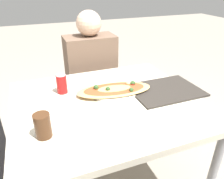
{
  "coord_description": "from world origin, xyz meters",
  "views": [
    {
      "loc": [
        -0.39,
        -1.08,
        1.43
      ],
      "look_at": [
        0.04,
        0.03,
        0.81
      ],
      "focal_mm": 35.0,
      "sensor_mm": 36.0,
      "label": 1
    }
  ],
  "objects_px": {
    "dining_table": "(108,111)",
    "chair_far_seated": "(89,81)",
    "drink_glass": "(43,126)",
    "person_seated": "(91,67)",
    "pizza_main": "(115,90)",
    "soda_can": "(62,84)"
  },
  "relations": [
    {
      "from": "pizza_main",
      "to": "soda_can",
      "type": "relative_size",
      "value": 4.08
    },
    {
      "from": "person_seated",
      "to": "chair_far_seated",
      "type": "bearing_deg",
      "value": -90.0
    },
    {
      "from": "chair_far_seated",
      "to": "person_seated",
      "type": "bearing_deg",
      "value": 90.0
    },
    {
      "from": "person_seated",
      "to": "soda_can",
      "type": "distance_m",
      "value": 0.61
    },
    {
      "from": "dining_table",
      "to": "drink_glass",
      "type": "height_order",
      "value": "drink_glass"
    },
    {
      "from": "dining_table",
      "to": "drink_glass",
      "type": "relative_size",
      "value": 9.24
    },
    {
      "from": "chair_far_seated",
      "to": "soda_can",
      "type": "distance_m",
      "value": 0.76
    },
    {
      "from": "chair_far_seated",
      "to": "drink_glass",
      "type": "distance_m",
      "value": 1.18
    },
    {
      "from": "person_seated",
      "to": "drink_glass",
      "type": "bearing_deg",
      "value": 61.58
    },
    {
      "from": "chair_far_seated",
      "to": "drink_glass",
      "type": "xyz_separation_m",
      "value": [
        -0.49,
        -1.03,
        0.3
      ]
    },
    {
      "from": "chair_far_seated",
      "to": "drink_glass",
      "type": "bearing_deg",
      "value": 64.35
    },
    {
      "from": "person_seated",
      "to": "pizza_main",
      "type": "bearing_deg",
      "value": 88.14
    },
    {
      "from": "person_seated",
      "to": "soda_can",
      "type": "relative_size",
      "value": 9.55
    },
    {
      "from": "chair_far_seated",
      "to": "person_seated",
      "type": "distance_m",
      "value": 0.23
    },
    {
      "from": "dining_table",
      "to": "chair_far_seated",
      "type": "xyz_separation_m",
      "value": [
        0.1,
        0.82,
        -0.17
      ]
    },
    {
      "from": "dining_table",
      "to": "soda_can",
      "type": "xyz_separation_m",
      "value": [
        -0.24,
        0.21,
        0.13
      ]
    },
    {
      "from": "soda_can",
      "to": "drink_glass",
      "type": "distance_m",
      "value": 0.44
    },
    {
      "from": "pizza_main",
      "to": "drink_glass",
      "type": "distance_m",
      "value": 0.56
    },
    {
      "from": "dining_table",
      "to": "person_seated",
      "type": "xyz_separation_m",
      "value": [
        0.1,
        0.71,
        0.03
      ]
    },
    {
      "from": "person_seated",
      "to": "drink_glass",
      "type": "distance_m",
      "value": 1.04
    },
    {
      "from": "dining_table",
      "to": "pizza_main",
      "type": "distance_m",
      "value": 0.15
    },
    {
      "from": "dining_table",
      "to": "chair_far_seated",
      "type": "relative_size",
      "value": 1.22
    }
  ]
}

